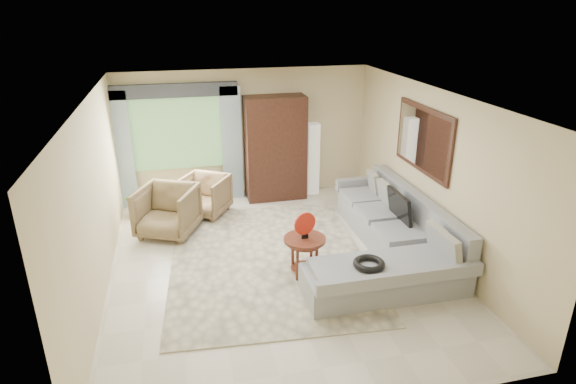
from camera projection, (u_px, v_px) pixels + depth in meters
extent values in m
plane|color=silver|center=(278.00, 264.00, 7.47)|extent=(6.00, 6.00, 0.00)
cube|color=beige|center=(268.00, 259.00, 7.61)|extent=(3.30, 4.22, 0.02)
cube|color=#929599|center=(385.00, 226.00, 8.27)|extent=(0.90, 2.40, 0.40)
cube|color=#929599|center=(385.00, 280.00, 6.68)|extent=(2.30, 0.80, 0.40)
cube|color=#929599|center=(417.00, 209.00, 7.82)|extent=(0.20, 3.20, 0.50)
cube|color=#929599|center=(359.00, 184.00, 9.32)|extent=(0.90, 0.16, 0.22)
cube|color=#929599|center=(402.00, 279.00, 6.16)|extent=(2.30, 0.10, 0.18)
cube|color=black|center=(399.00, 206.00, 7.76)|extent=(0.14, 0.74, 0.48)
torus|color=black|center=(369.00, 264.00, 6.41)|extent=(0.43, 0.43, 0.09)
cylinder|color=#491D13|center=(305.00, 239.00, 6.96)|extent=(0.62, 0.62, 0.04)
cylinder|color=#491D13|center=(304.00, 259.00, 7.08)|extent=(0.41, 0.41, 0.55)
cylinder|color=red|center=(305.00, 224.00, 6.87)|extent=(0.33, 0.11, 0.34)
imported|color=olive|center=(167.00, 211.00, 8.29)|extent=(1.24, 1.25, 0.86)
imported|color=#917A4F|center=(204.00, 195.00, 9.11)|extent=(1.13, 1.13, 0.76)
imported|color=#999999|center=(138.00, 201.00, 9.13)|extent=(0.58, 0.54, 0.53)
cube|color=black|center=(275.00, 148.00, 9.66)|extent=(1.20, 0.55, 2.10)
cube|color=silver|center=(313.00, 159.00, 9.99)|extent=(0.24, 0.24, 1.50)
cube|color=#669E59|center=(177.00, 134.00, 9.35)|extent=(1.80, 0.04, 1.40)
cube|color=#9EB7CC|center=(122.00, 151.00, 9.13)|extent=(0.40, 0.08, 2.30)
cube|color=#9EB7CC|center=(232.00, 144.00, 9.58)|extent=(0.40, 0.08, 2.30)
cube|color=#1E232D|center=(173.00, 90.00, 8.97)|extent=(2.40, 0.12, 0.26)
cube|color=black|center=(423.00, 139.00, 7.67)|extent=(0.04, 1.70, 1.05)
cube|color=white|center=(422.00, 140.00, 7.66)|extent=(0.02, 1.54, 0.90)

